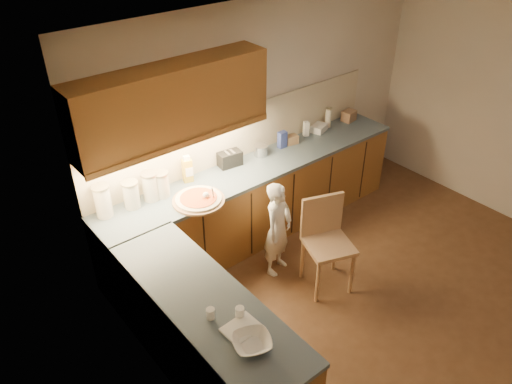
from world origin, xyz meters
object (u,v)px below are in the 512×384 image
Objects in this scene: child at (278,229)px; oil_jug at (187,170)px; pizza_on_board at (199,199)px; toaster at (230,159)px; wooden_chair at (326,237)px.

oil_jug reaches higher than child.
pizza_on_board reaches higher than child.
pizza_on_board is 1.91× the size of toaster.
oil_jug is at bearing -174.28° from toaster.
pizza_on_board is 0.52× the size of wooden_chair.
child is 0.94m from toaster.
toaster is (0.65, 0.37, 0.06)m from pizza_on_board.
pizza_on_board is at bearing -107.74° from oil_jug.
oil_jug is at bearing 72.26° from pizza_on_board.
child is at bearing -34.67° from pizza_on_board.
wooden_chair is at bearing -71.68° from toaster.
oil_jug reaches higher than pizza_on_board.
toaster is (-0.25, 1.24, 0.43)m from wooden_chair.
oil_jug is at bearing 102.02° from child.
wooden_chair is at bearing -79.23° from child.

